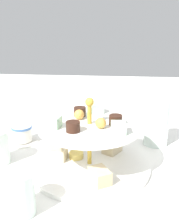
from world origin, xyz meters
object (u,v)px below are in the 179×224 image
object	(u,v)px
teacup_with_saucer	(22,134)
butter_knife_right	(78,125)
water_glass_tall_right	(157,123)
water_glass_mid_back	(18,194)
tiered_serving_stand	(89,148)

from	to	relation	value
teacup_with_saucer	butter_knife_right	xyz separation A→B (m)	(-0.14, -0.15, -0.02)
water_glass_tall_right	water_glass_mid_back	distance (m)	0.43
teacup_with_saucer	water_glass_mid_back	bearing A→B (deg)	108.26
tiered_serving_stand	teacup_with_saucer	distance (m)	0.24
water_glass_tall_right	water_glass_mid_back	size ratio (longest dim) A/B	1.59
water_glass_tall_right	butter_knife_right	world-z (taller)	water_glass_tall_right
tiered_serving_stand	butter_knife_right	size ratio (longest dim) A/B	1.69
tiered_serving_stand	butter_knife_right	distance (m)	0.28
butter_knife_right	water_glass_mid_back	xyz separation A→B (m)	(0.04, 0.45, 0.04)
teacup_with_saucer	water_glass_mid_back	size ratio (longest dim) A/B	1.11
water_glass_tall_right	teacup_with_saucer	world-z (taller)	water_glass_tall_right
tiered_serving_stand	butter_knife_right	xyz separation A→B (m)	(0.07, -0.27, -0.05)
water_glass_tall_right	water_glass_mid_back	bearing A→B (deg)	48.85
butter_knife_right	water_glass_mid_back	bearing A→B (deg)	68.83
tiered_serving_stand	teacup_with_saucer	bearing A→B (deg)	-30.42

